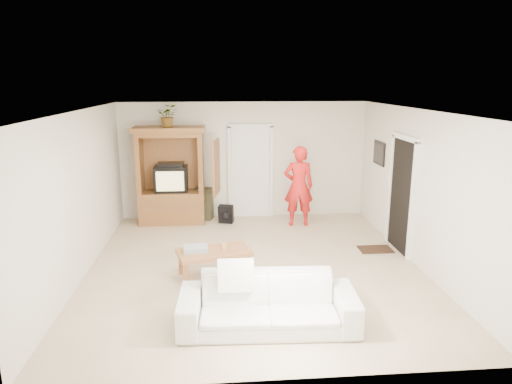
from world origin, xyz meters
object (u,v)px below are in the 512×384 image
man (299,186)px  armoire (172,182)px  sofa (268,303)px  coffee_table (214,254)px

man → armoire: bearing=-6.1°
sofa → coffee_table: 1.77m
armoire → man: bearing=-9.5°
armoire → coffee_table: armoire is taller
sofa → armoire: bearing=111.6°
sofa → coffee_table: size_ratio=1.77×
sofa → coffee_table: bearing=115.2°
man → sofa: size_ratio=0.77×
armoire → sofa: size_ratio=0.94×
man → coffee_table: bearing=57.7°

